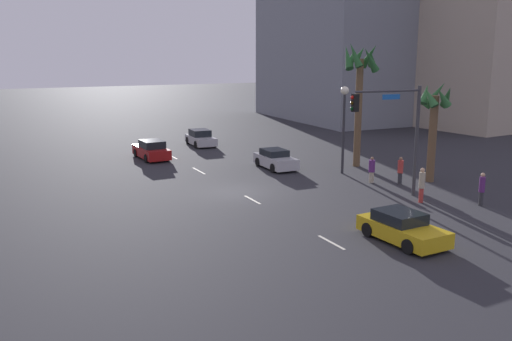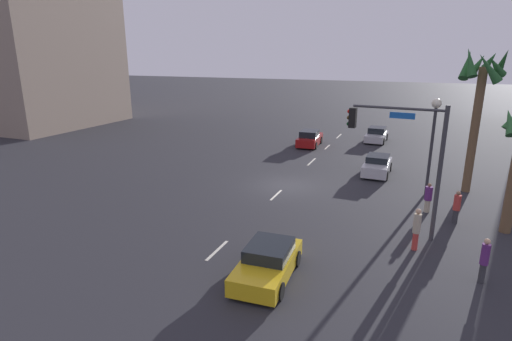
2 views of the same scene
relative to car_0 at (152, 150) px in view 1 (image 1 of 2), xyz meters
The scene contains 20 objects.
ground_plane 12.52m from the car_0, ahead, with size 220.00×220.00×0.00m, color #28282D.
lane_stripe_0 5.91m from the car_0, 162.99° to the left, with size 2.56×0.14×0.01m, color silver.
lane_stripe_1 1.84m from the car_0, 90.25° to the left, with size 2.02×0.14×0.01m, color silver.
lane_stripe_2 6.10m from the car_0, 16.46° to the left, with size 2.43×0.14×0.01m, color silver.
lane_stripe_3 14.56m from the car_0, ahead, with size 2.00×0.14×0.01m, color silver.
lane_stripe_4 22.43m from the car_0, ahead, with size 2.02×0.14×0.01m, color silver.
car_0 is the anchor object (origin of this frame).
car_1 10.11m from the car_0, 43.34° to the left, with size 3.94×1.88×1.34m.
car_2 7.13m from the car_0, 127.57° to the left, with size 4.07×2.01×1.40m.
car_3 24.00m from the car_0, 10.94° to the left, with size 4.16×2.11×1.31m.
traffic_signal 19.99m from the car_0, 27.49° to the left, with size 0.66×4.42×6.27m.
streetlamp 15.30m from the car_0, 43.51° to the left, with size 0.56×0.56×5.88m.
pedestrian_0 24.22m from the car_0, 30.38° to the left, with size 0.40×0.40×1.81m.
pedestrian_1 19.05m from the car_0, 37.69° to the left, with size 0.43×0.43×1.73m.
pedestrian_2 17.35m from the car_0, 36.47° to the left, with size 0.55×0.55×1.66m.
pedestrian_3 21.37m from the car_0, 27.34° to the left, with size 0.35×0.35×1.94m.
palm_tree_0 21.03m from the car_0, 42.39° to the left, with size 2.50×2.44×6.37m.
palm_tree_1 16.65m from the car_0, 53.59° to the left, with size 2.43×2.73×8.82m.
building_0 35.52m from the car_0, 118.56° to the left, with size 21.07×16.44×19.33m, color gray.
building_2 50.28m from the car_0, 119.11° to the left, with size 12.83×13.15×12.40m, color gray.
Camera 1 is at (29.04, -12.93, 8.05)m, focal length 38.87 mm.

